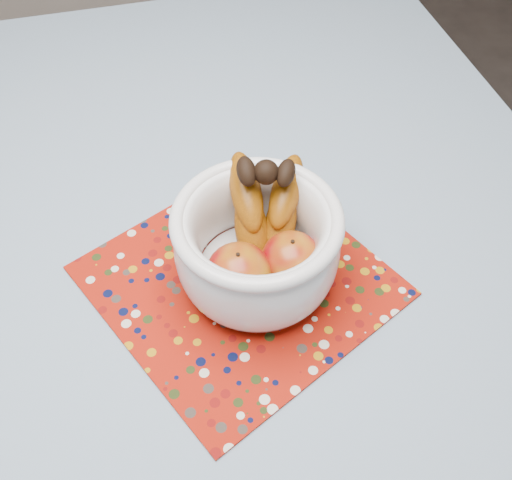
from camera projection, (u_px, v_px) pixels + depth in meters
table at (152, 276)px, 0.92m from camera, size 1.20×1.20×0.75m
tablecloth at (145, 243)px, 0.86m from camera, size 1.32×1.32×0.01m
placemat at (239, 280)px, 0.81m from camera, size 0.46×0.46×0.00m
fruit_bowl at (262, 236)px, 0.76m from camera, size 0.23×0.23×0.17m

